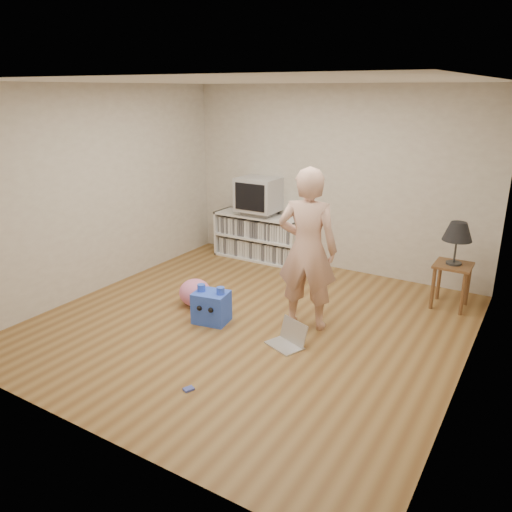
{
  "coord_description": "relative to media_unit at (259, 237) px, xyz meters",
  "views": [
    {
      "loc": [
        2.72,
        -4.34,
        2.53
      ],
      "look_at": [
        -0.16,
        0.4,
        0.66
      ],
      "focal_mm": 35.0,
      "sensor_mm": 36.0,
      "label": 1
    }
  ],
  "objects": [
    {
      "name": "ceiling",
      "position": [
        1.1,
        -2.04,
        2.25
      ],
      "size": [
        4.5,
        4.5,
        0.01
      ],
      "primitive_type": "cube",
      "color": "white",
      "rests_on": "walls"
    },
    {
      "name": "plush_pink",
      "position": [
        0.25,
        -1.95,
        -0.19
      ],
      "size": [
        0.44,
        0.44,
        0.33
      ],
      "primitive_type": "ellipsoid",
      "rotation": [
        0.0,
        0.0,
        -0.13
      ],
      "color": "pink",
      "rests_on": "ground"
    },
    {
      "name": "ground",
      "position": [
        1.1,
        -2.04,
        -0.35
      ],
      "size": [
        4.5,
        4.5,
        0.0
      ],
      "primitive_type": "plane",
      "color": "brown",
      "rests_on": "ground"
    },
    {
      "name": "person",
      "position": [
        1.65,
        -1.75,
        0.54
      ],
      "size": [
        0.73,
        0.56,
        1.78
      ],
      "primitive_type": "imported",
      "rotation": [
        0.0,
        0.0,
        3.36
      ],
      "color": "beige",
      "rests_on": "ground"
    },
    {
      "name": "laptop",
      "position": [
        1.7,
        -2.25,
        -0.28
      ],
      "size": [
        0.45,
        0.41,
        0.25
      ],
      "rotation": [
        0.0,
        0.0,
        -0.38
      ],
      "color": "silver",
      "rests_on": "ground"
    },
    {
      "name": "playing_cards",
      "position": [
        1.33,
        -3.44,
        -0.34
      ],
      "size": [
        0.1,
        0.11,
        0.02
      ],
      "primitive_type": "cube",
      "rotation": [
        0.0,
        0.0,
        -0.4
      ],
      "color": "#4856C0",
      "rests_on": "ground"
    },
    {
      "name": "dvd_deck",
      "position": [
        0.0,
        -0.02,
        0.39
      ],
      "size": [
        0.45,
        0.35,
        0.07
      ],
      "primitive_type": "cube",
      "color": "gray",
      "rests_on": "media_unit"
    },
    {
      "name": "media_unit",
      "position": [
        0.0,
        0.0,
        0.0
      ],
      "size": [
        1.4,
        0.45,
        0.7
      ],
      "color": "white",
      "rests_on": "ground"
    },
    {
      "name": "crt_tv",
      "position": [
        0.0,
        -0.02,
        0.67
      ],
      "size": [
        0.6,
        0.53,
        0.5
      ],
      "color": "#B2B2B7",
      "rests_on": "dvd_deck"
    },
    {
      "name": "side_table",
      "position": [
        2.92,
        -0.39,
        0.07
      ],
      "size": [
        0.42,
        0.42,
        0.55
      ],
      "color": "brown",
      "rests_on": "ground"
    },
    {
      "name": "walls",
      "position": [
        1.1,
        -2.04,
        0.95
      ],
      "size": [
        4.52,
        4.52,
        2.6
      ],
      "color": "#BEB4A7",
      "rests_on": "ground"
    },
    {
      "name": "table_lamp",
      "position": [
        2.92,
        -0.39,
        0.59
      ],
      "size": [
        0.34,
        0.34,
        0.52
      ],
      "color": "#333333",
      "rests_on": "side_table"
    },
    {
      "name": "plush_blue",
      "position": [
        0.7,
        -2.22,
        -0.16
      ],
      "size": [
        0.42,
        0.37,
        0.44
      ],
      "rotation": [
        0.0,
        0.0,
        0.17
      ],
      "color": "blue",
      "rests_on": "ground"
    }
  ]
}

